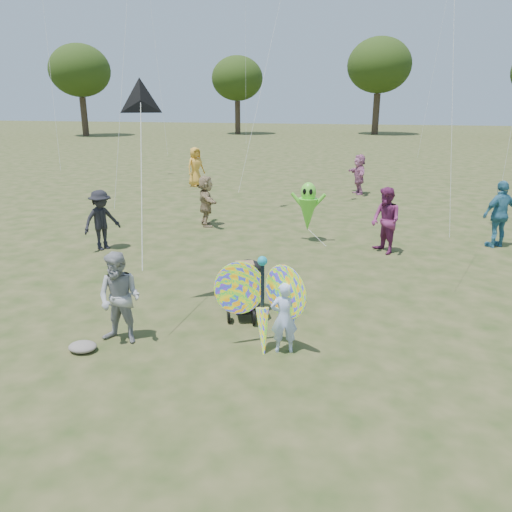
{
  "coord_description": "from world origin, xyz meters",
  "views": [
    {
      "loc": [
        1.84,
        -7.42,
        3.98
      ],
      "look_at": [
        -0.2,
        1.5,
        1.1
      ],
      "focal_mm": 35.0,
      "sensor_mm": 36.0,
      "label": 1
    }
  ],
  "objects": [
    {
      "name": "jogging_stroller",
      "position": [
        -0.32,
        1.18,
        0.61
      ],
      "size": [
        0.72,
        1.13,
        1.09
      ],
      "rotation": [
        0.0,
        0.0,
        0.34
      ],
      "color": "black",
      "rests_on": "ground"
    },
    {
      "name": "grey_bag",
      "position": [
        -2.61,
        -0.84,
        0.08
      ],
      "size": [
        0.47,
        0.39,
        0.15
      ],
      "primitive_type": "ellipsoid",
      "color": "slate",
      "rests_on": "ground"
    },
    {
      "name": "delta_kite_rig",
      "position": [
        -2.17,
        1.04,
        3.93
      ],
      "size": [
        0.91,
        1.65,
        3.08
      ],
      "color": "black",
      "rests_on": "ground"
    },
    {
      "name": "crowd_e",
      "position": [
        2.32,
        5.98,
        0.89
      ],
      "size": [
        1.04,
        1.09,
        1.78
      ],
      "primitive_type": "imported",
      "rotation": [
        0.0,
        0.0,
        5.3
      ],
      "color": "#77275C",
      "rests_on": "ground"
    },
    {
      "name": "child_girl",
      "position": [
        0.63,
        -0.11,
        0.61
      ],
      "size": [
        0.5,
        0.4,
        1.21
      ],
      "primitive_type": "imported",
      "rotation": [
        0.0,
        0.0,
        3.42
      ],
      "color": "#B4C8FF",
      "rests_on": "ground"
    },
    {
      "name": "alien_kite",
      "position": [
        0.16,
        6.64,
        0.97
      ],
      "size": [
        1.12,
        0.69,
        1.74
      ],
      "color": "#64DE34",
      "rests_on": "ground"
    },
    {
      "name": "ground",
      "position": [
        0.0,
        0.0,
        0.0
      ],
      "size": [
        160.0,
        160.0,
        0.0
      ],
      "primitive_type": "plane",
      "color": "#51592B",
      "rests_on": "ground"
    },
    {
      "name": "crowd_c",
      "position": [
        5.42,
        7.28,
        0.93
      ],
      "size": [
        1.17,
        0.96,
        1.87
      ],
      "primitive_type": "imported",
      "rotation": [
        0.0,
        0.0,
        3.68
      ],
      "color": "teal",
      "rests_on": "ground"
    },
    {
      "name": "crowd_b",
      "position": [
        -5.24,
        4.59,
        0.83
      ],
      "size": [
        1.08,
        1.23,
        1.65
      ],
      "primitive_type": "imported",
      "rotation": [
        0.0,
        0.0,
        1.03
      ],
      "color": "black",
      "rests_on": "ground"
    },
    {
      "name": "crowd_d",
      "position": [
        -3.31,
        7.81,
        0.83
      ],
      "size": [
        1.12,
        1.59,
        1.65
      ],
      "primitive_type": "imported",
      "rotation": [
        0.0,
        0.0,
        2.03
      ],
      "color": "#9D8361",
      "rests_on": "ground"
    },
    {
      "name": "crowd_j",
      "position": [
        1.36,
        14.81,
        0.86
      ],
      "size": [
        1.03,
        1.68,
        1.73
      ],
      "primitive_type": "imported",
      "rotation": [
        0.0,
        0.0,
        5.06
      ],
      "color": "#B36691",
      "rests_on": "ground"
    },
    {
      "name": "adult_man",
      "position": [
        -2.12,
        -0.37,
        0.8
      ],
      "size": [
        0.81,
        0.65,
        1.59
      ],
      "primitive_type": "imported",
      "rotation": [
        0.0,
        0.0,
        -0.07
      ],
      "color": "#96979C",
      "rests_on": "ground"
    },
    {
      "name": "crowd_g",
      "position": [
        -6.28,
        15.17,
        0.92
      ],
      "size": [
        1.0,
        1.07,
        1.83
      ],
      "primitive_type": "imported",
      "rotation": [
        0.0,
        0.0,
        0.95
      ],
      "color": "gold",
      "rests_on": "ground"
    },
    {
      "name": "butterfly_kite",
      "position": [
        0.27,
        -0.09,
        0.82
      ],
      "size": [
        1.74,
        0.75,
        1.81
      ],
      "color": "orange",
      "rests_on": "ground"
    },
    {
      "name": "tree_line",
      "position": [
        3.67,
        44.99,
        6.86
      ],
      "size": [
        91.78,
        33.6,
        10.79
      ],
      "color": "#3A2D21",
      "rests_on": "ground"
    }
  ]
}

